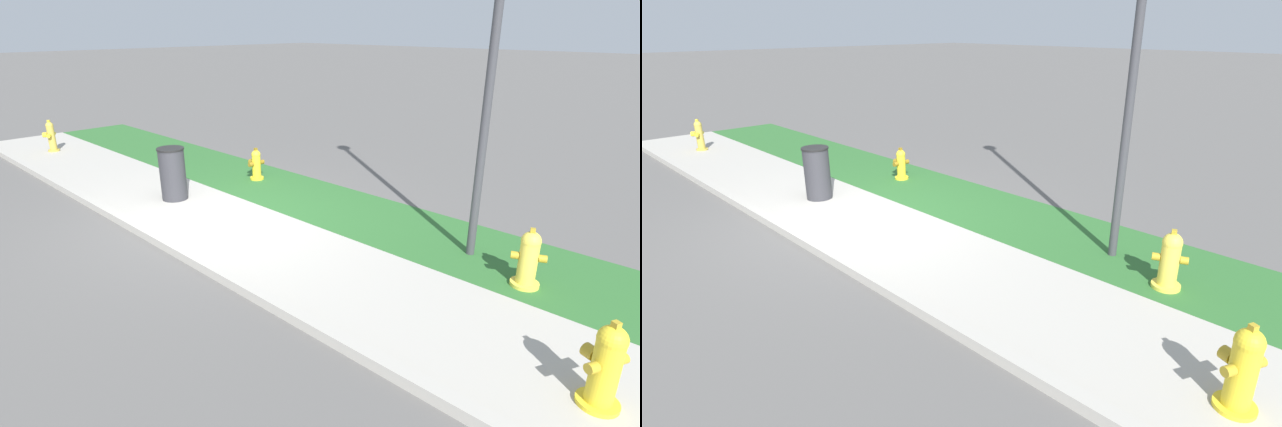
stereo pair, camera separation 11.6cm
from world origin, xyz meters
TOP-DOWN VIEW (x-y plane):
  - ground_plane at (0.00, 0.00)m, footprint 120.00×120.00m
  - sidewalk_pavement at (0.00, 0.00)m, footprint 18.00×1.93m
  - grass_verge at (0.00, 1.87)m, footprint 18.00×1.81m
  - street_curb at (0.00, -1.05)m, footprint 18.00×0.16m
  - fire_hydrant_far_end at (4.39, 1.38)m, footprint 0.40×0.38m
  - fire_hydrant_at_driveway at (-6.77, -0.05)m, footprint 0.33×0.33m
  - fire_hydrant_mid_block at (-1.33, 1.94)m, footprint 0.32×0.36m
  - fire_hydrant_by_grass_verge at (5.66, -0.18)m, footprint 0.38×0.40m
  - trash_bin at (-1.42, 0.14)m, footprint 0.47×0.47m

SIDE VIEW (x-z plane):
  - ground_plane at x=0.00m, z-range 0.00..0.00m
  - grass_verge at x=0.00m, z-range 0.00..0.01m
  - sidewalk_pavement at x=0.00m, z-range 0.00..0.01m
  - street_curb at x=0.00m, z-range 0.00..0.12m
  - fire_hydrant_mid_block at x=-1.33m, z-range -0.02..0.63m
  - fire_hydrant_far_end at x=4.39m, z-range -0.02..0.72m
  - fire_hydrant_at_driveway at x=-6.77m, z-range -0.01..0.76m
  - fire_hydrant_by_grass_verge at x=5.66m, z-range -0.01..0.78m
  - trash_bin at x=-1.42m, z-range 0.00..0.93m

